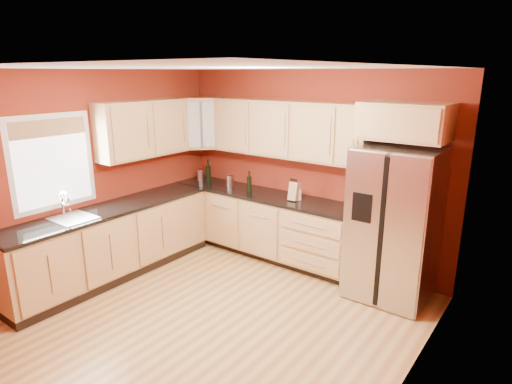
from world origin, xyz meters
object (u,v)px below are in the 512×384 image
Objects in this scene: refrigerator at (394,224)px; canister_left at (201,175)px; soap_dispenser at (299,193)px; knife_block at (294,191)px; wine_bottle_a at (208,171)px.

canister_left is at bearing 178.77° from refrigerator.
soap_dispenser is (1.77, 0.02, 0.00)m from canister_left.
refrigerator is 1.37m from knife_block.
knife_block is at bearing -0.66° from canister_left.
canister_left is 1.73m from knife_block.
refrigerator is 2.94m from wine_bottle_a.
wine_bottle_a is 1.44× the size of knife_block.
knife_block is 0.07m from soap_dispenser.
refrigerator is at bearing -3.95° from soap_dispenser.
canister_left and soap_dispenser have the same top height.
soap_dispenser is at bearing 43.04° from knife_block.
knife_block is at bearing -136.88° from soap_dispenser.
soap_dispenser is at bearing 0.34° from wine_bottle_a.
wine_bottle_a is 1.63m from soap_dispenser.
soap_dispenser is (-1.31, 0.09, 0.12)m from refrigerator.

